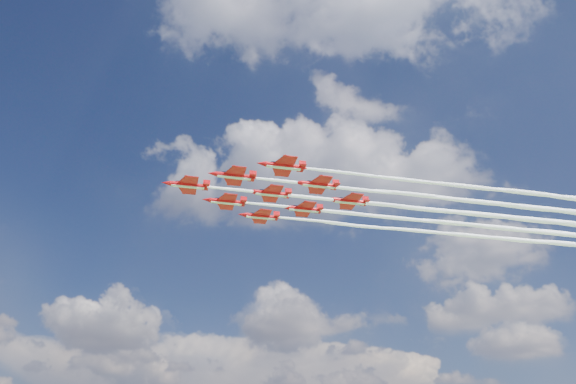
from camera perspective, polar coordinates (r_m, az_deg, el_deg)
jet_lead at (r=145.96m, az=15.58°, el=-1.85°), size 122.35×59.80×2.69m
jet_row2_port at (r=145.45m, az=20.16°, el=-1.07°), size 122.35×59.80×2.69m
jet_row2_starb at (r=155.92m, az=17.61°, el=-3.17°), size 122.35×59.80×2.69m
jet_row3_port at (r=145.89m, az=24.75°, el=-0.28°), size 122.35×59.80×2.69m
jet_row3_centre at (r=155.74m, az=21.90°, el=-2.44°), size 122.35×59.80×2.69m
jet_row3_starb at (r=166.12m, az=19.40°, el=-4.32°), size 122.35×59.80×2.69m
jet_row4_port at (r=156.46m, az=26.17°, el=-1.69°), size 122.35×59.80×2.69m
jet_row4_starb at (r=166.24m, az=23.43°, el=-3.63°), size 122.35×59.80×2.69m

